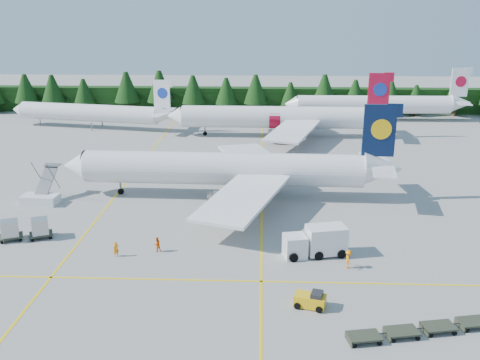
{
  "coord_description": "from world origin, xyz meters",
  "views": [
    {
      "loc": [
        5.82,
        -50.82,
        24.23
      ],
      "look_at": [
        3.19,
        14.29,
        3.5
      ],
      "focal_mm": 40.0,
      "sensor_mm": 36.0,
      "label": 1
    }
  ],
  "objects_px": {
    "airliner_red": "(271,117)",
    "airliner_navy": "(218,169)",
    "service_truck": "(315,241)",
    "baggage_tug": "(311,300)",
    "airstairs": "(41,196)"
  },
  "relations": [
    {
      "from": "airstairs",
      "to": "service_truck",
      "type": "distance_m",
      "value": 37.34
    },
    {
      "from": "airliner_red",
      "to": "baggage_tug",
      "type": "bearing_deg",
      "value": -87.06
    },
    {
      "from": "service_truck",
      "to": "baggage_tug",
      "type": "height_order",
      "value": "service_truck"
    },
    {
      "from": "airliner_red",
      "to": "airstairs",
      "type": "bearing_deg",
      "value": -126.44
    },
    {
      "from": "airliner_navy",
      "to": "airstairs",
      "type": "xyz_separation_m",
      "value": [
        -22.98,
        -3.62,
        -2.95
      ]
    },
    {
      "from": "service_truck",
      "to": "airliner_red",
      "type": "bearing_deg",
      "value": 81.71
    },
    {
      "from": "airliner_navy",
      "to": "baggage_tug",
      "type": "distance_m",
      "value": 30.16
    },
    {
      "from": "airliner_navy",
      "to": "baggage_tug",
      "type": "bearing_deg",
      "value": -68.6
    },
    {
      "from": "airliner_red",
      "to": "service_truck",
      "type": "xyz_separation_m",
      "value": [
        3.75,
        -54.8,
        -2.3
      ]
    },
    {
      "from": "airstairs",
      "to": "service_truck",
      "type": "xyz_separation_m",
      "value": [
        34.48,
        -14.32,
        0.62
      ]
    },
    {
      "from": "airliner_red",
      "to": "airliner_navy",
      "type": "bearing_deg",
      "value": -101.12
    },
    {
      "from": "airliner_navy",
      "to": "baggage_tug",
      "type": "height_order",
      "value": "airliner_navy"
    },
    {
      "from": "airliner_navy",
      "to": "service_truck",
      "type": "xyz_separation_m",
      "value": [
        11.5,
        -17.94,
        -2.33
      ]
    },
    {
      "from": "airliner_red",
      "to": "service_truck",
      "type": "bearing_deg",
      "value": -85.32
    },
    {
      "from": "service_truck",
      "to": "baggage_tug",
      "type": "bearing_deg",
      "value": -109.3
    }
  ]
}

